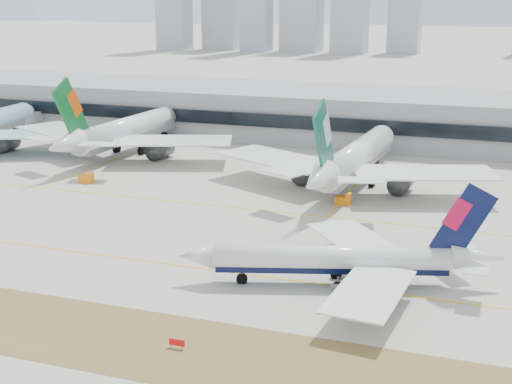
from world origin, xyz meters
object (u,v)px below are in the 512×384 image
at_px(widebody_eva, 126,131).
at_px(widebody_cathay, 354,160).
at_px(terminal, 329,114).
at_px(taxiing_airliner, 343,260).

height_order(widebody_eva, widebody_cathay, widebody_eva).
bearing_deg(terminal, widebody_cathay, -70.92).
xyz_separation_m(widebody_eva, widebody_cathay, (69.08, -13.55, -0.11)).
xyz_separation_m(widebody_cathay, terminal, (-20.29, 58.67, 0.93)).
relative_size(taxiing_airliner, terminal, 0.18).
height_order(widebody_eva, terminal, widebody_eva).
bearing_deg(taxiing_airliner, terminal, -92.29).
xyz_separation_m(taxiing_airliner, widebody_cathay, (-10.72, 60.23, 2.43)).
bearing_deg(terminal, taxiing_airliner, -75.38).
relative_size(taxiing_airliner, widebody_eva, 0.71).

